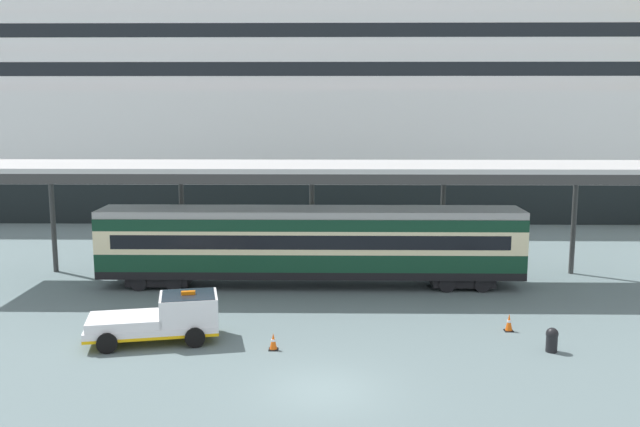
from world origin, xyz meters
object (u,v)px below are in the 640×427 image
Objects in this scene: cruise_ship at (387,93)px; quay_bollard at (552,339)px; train_carriage at (311,243)px; traffic_cone_mid at (509,323)px; service_truck at (165,317)px; traffic_cone_near at (273,342)px.

cruise_ship is 163.49× the size of quay_bollard.
train_carriage reaches higher than quay_bollard.
quay_bollard is (1.03, -2.40, 0.14)m from traffic_cone_mid.
traffic_cone_mid is (14.18, 1.38, -0.62)m from service_truck.
traffic_cone_near is at bearing 179.77° from quay_bollard.
service_truck is 15.25m from quay_bollard.
quay_bollard reaches higher than traffic_cone_near.
train_carriage reaches higher than service_truck.
quay_bollard is at bearing -3.83° from service_truck.
quay_bollard is (10.78, -0.04, 0.18)m from traffic_cone_near.
cruise_ship reaches higher than service_truck.
train_carriage is at bearing 135.28° from quay_bollard.
train_carriage is 13.62m from quay_bollard.
cruise_ship reaches higher than traffic_cone_mid.
service_truck is 7.29× the size of traffic_cone_mid.
cruise_ship is at bearing 93.30° from traffic_cone_mid.
service_truck is (-5.62, -8.48, -1.32)m from train_carriage.
train_carriage is 9.74m from traffic_cone_near.
traffic_cone_near is 10.04m from traffic_cone_mid.
traffic_cone_mid is at bearing -39.65° from train_carriage.
cruise_ship reaches higher than quay_bollard.
train_carriage is at bearing 82.86° from traffic_cone_near.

